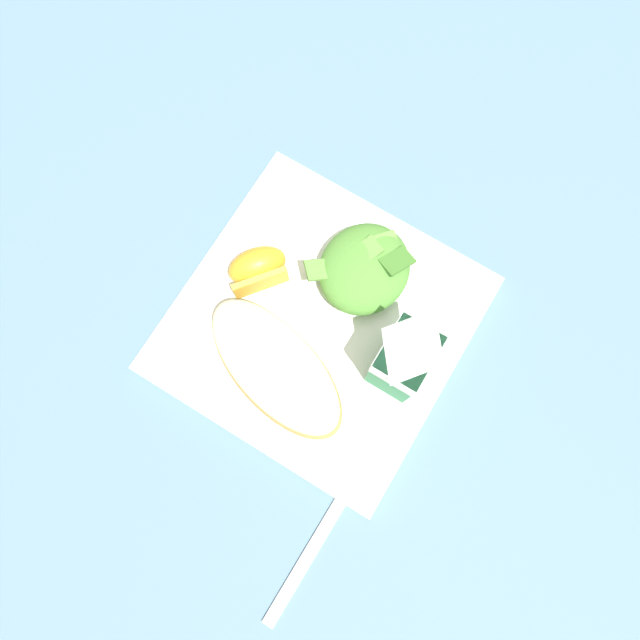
{
  "coord_description": "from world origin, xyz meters",
  "views": [
    {
      "loc": [
        0.12,
        0.07,
        0.61
      ],
      "look_at": [
        0.0,
        0.0,
        0.03
      ],
      "focal_mm": 33.71,
      "sensor_mm": 36.0,
      "label": 1
    }
  ],
  "objects_px": {
    "cheesy_pizza_bread": "(276,368)",
    "orange_wedge_front": "(258,267)",
    "green_salad_pile": "(365,269)",
    "white_plate": "(320,324)",
    "milk_carton": "(408,353)",
    "metal_fork": "(329,520)"
  },
  "relations": [
    {
      "from": "cheesy_pizza_bread",
      "to": "orange_wedge_front",
      "type": "height_order",
      "value": "orange_wedge_front"
    },
    {
      "from": "green_salad_pile",
      "to": "orange_wedge_front",
      "type": "bearing_deg",
      "value": -59.55
    },
    {
      "from": "white_plate",
      "to": "green_salad_pile",
      "type": "distance_m",
      "value": 0.07
    },
    {
      "from": "milk_carton",
      "to": "metal_fork",
      "type": "xyz_separation_m",
      "value": [
        0.17,
        0.02,
        -0.07
      ]
    },
    {
      "from": "milk_carton",
      "to": "orange_wedge_front",
      "type": "distance_m",
      "value": 0.18
    },
    {
      "from": "green_salad_pile",
      "to": "milk_carton",
      "type": "xyz_separation_m",
      "value": [
        0.06,
        0.08,
        0.04
      ]
    },
    {
      "from": "orange_wedge_front",
      "to": "metal_fork",
      "type": "height_order",
      "value": "orange_wedge_front"
    },
    {
      "from": "white_plate",
      "to": "milk_carton",
      "type": "distance_m",
      "value": 0.11
    },
    {
      "from": "green_salad_pile",
      "to": "orange_wedge_front",
      "type": "relative_size",
      "value": 1.44
    },
    {
      "from": "white_plate",
      "to": "metal_fork",
      "type": "distance_m",
      "value": 0.19
    },
    {
      "from": "orange_wedge_front",
      "to": "white_plate",
      "type": "bearing_deg",
      "value": 81.45
    },
    {
      "from": "white_plate",
      "to": "orange_wedge_front",
      "type": "distance_m",
      "value": 0.09
    },
    {
      "from": "white_plate",
      "to": "orange_wedge_front",
      "type": "xyz_separation_m",
      "value": [
        -0.01,
        -0.08,
        0.03
      ]
    },
    {
      "from": "orange_wedge_front",
      "to": "metal_fork",
      "type": "relative_size",
      "value": 0.37
    },
    {
      "from": "cheesy_pizza_bread",
      "to": "metal_fork",
      "type": "distance_m",
      "value": 0.16
    },
    {
      "from": "metal_fork",
      "to": "white_plate",
      "type": "bearing_deg",
      "value": -146.07
    },
    {
      "from": "milk_carton",
      "to": "white_plate",
      "type": "bearing_deg",
      "value": -86.95
    },
    {
      "from": "white_plate",
      "to": "cheesy_pizza_bread",
      "type": "height_order",
      "value": "cheesy_pizza_bread"
    },
    {
      "from": "cheesy_pizza_bread",
      "to": "orange_wedge_front",
      "type": "relative_size",
      "value": 2.67
    },
    {
      "from": "green_salad_pile",
      "to": "orange_wedge_front",
      "type": "height_order",
      "value": "green_salad_pile"
    },
    {
      "from": "white_plate",
      "to": "cheesy_pizza_bread",
      "type": "relative_size",
      "value": 1.51
    },
    {
      "from": "cheesy_pizza_bread",
      "to": "green_salad_pile",
      "type": "relative_size",
      "value": 1.86
    }
  ]
}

